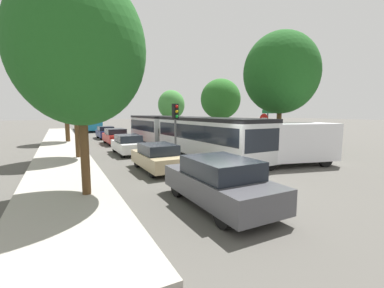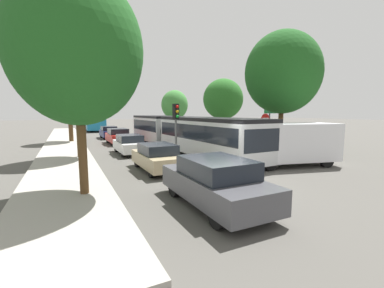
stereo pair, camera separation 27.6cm
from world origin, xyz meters
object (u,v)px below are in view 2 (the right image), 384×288
Objects in this scene: white_van at (294,143)px; no_entry_sign at (265,128)px; queued_car_red at (118,136)px; tree_right_near at (283,73)px; tree_right_far at (175,106)px; queued_car_white at (130,144)px; tree_right_mid at (223,100)px; tree_left_mid at (76,77)px; tree_left_far at (69,93)px; direction_sign_post at (270,117)px; city_bus_rear at (93,121)px; queued_car_navy at (109,132)px; tree_left_near at (79,54)px; queued_car_graphite at (215,182)px; traffic_light at (176,119)px; articulated_bus at (182,131)px; queued_car_tan at (157,157)px.

no_entry_sign is (0.79, 3.16, 0.64)m from white_van.
queued_car_red is 14.99m from tree_right_near.
tree_right_near is 20.80m from tree_right_far.
queued_car_white is 0.63× the size of tree_right_mid.
tree_right_mid is (0.85, 8.57, -1.45)m from tree_right_near.
tree_left_mid reaches higher than white_van.
direction_sign_post is at bearing -43.36° from tree_left_far.
queued_car_white is at bearing -121.15° from no_entry_sign.
city_bus_rear is 14.51m from queued_car_navy.
no_entry_sign is at bearing 18.37° from tree_left_near.
tree_right_far is at bearing 87.96° from tree_right_near.
tree_left_far is (-3.64, 20.54, 3.94)m from queued_car_graphite.
no_entry_sign is 3.92m from tree_right_near.
tree_left_near is 1.19× the size of tree_right_mid.
tree_right_near reaches higher than tree_left_far.
direction_sign_post reaches higher than queued_car_navy.
tree_left_mid is (-3.36, 10.75, 4.25)m from queued_car_graphite.
tree_right_mid is at bearing -69.85° from queued_car_white.
tree_left_mid is at bearing 17.04° from queued_car_graphite.
queued_car_graphite is 7.70m from traffic_light.
queued_car_red is 0.58× the size of tree_left_mid.
queued_car_graphite is at bearing 39.23° from white_van.
city_bus_rear is 35.26m from tree_left_near.
tree_right_mid is (10.07, -22.53, 2.63)m from city_bus_rear.
tree_left_mid is at bearing 161.53° from tree_right_near.
queued_car_red reaches higher than queued_car_navy.
white_van is (7.14, -7.95, 0.56)m from queued_car_white.
tree_right_near reaches higher than articulated_bus.
tree_right_far is at bearing 90.54° from tree_right_mid.
white_van is at bearing 3.33° from tree_left_near.
traffic_light is 7.89m from direction_sign_post.
tree_left_near is 8.02m from tree_left_mid.
tree_right_near is (9.21, -31.11, 4.08)m from city_bus_rear.
queued_car_graphite is (-0.01, -37.65, -0.69)m from city_bus_rear.
tree_left_mid reaches higher than tree_left_far.
tree_left_far reaches higher than direction_sign_post.
queued_car_navy is 0.61× the size of tree_left_far.
tree_left_near is (-3.56, 2.73, 4.02)m from queued_car_graphite.
queued_car_tan is 0.95× the size of queued_car_red.
traffic_light is at bearing -171.77° from queued_car_red.
tree_right_far reaches higher than queued_car_red.
direction_sign_post is 14.37m from tree_left_near.
tree_left_mid is at bearing 151.78° from queued_car_red.
queued_car_red is 0.56× the size of tree_left_near.
tree_left_near is (-7.49, -8.55, 3.30)m from articulated_bus.
queued_car_graphite is 29.19m from tree_right_far.
direction_sign_post is at bearing -148.56° from queued_car_navy.
queued_car_white is 10.67m from tree_left_far.
queued_car_tan is (-0.04, 5.48, -0.09)m from queued_car_graphite.
tree_left_far is 19.03m from tree_right_near.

